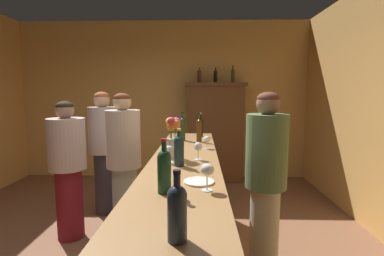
{
  "coord_description": "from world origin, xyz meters",
  "views": [
    {
      "loc": [
        0.7,
        -2.56,
        1.62
      ],
      "look_at": [
        0.62,
        0.25,
        1.28
      ],
      "focal_mm": 27.08,
      "sensor_mm": 36.0,
      "label": 1
    }
  ],
  "objects_px": {
    "wine_bottle_chardonnay": "(179,149)",
    "wine_glass_rear": "(206,140)",
    "wine_glass_mid": "(169,150)",
    "patron_in_grey": "(124,160)",
    "display_bottle_midleft": "(216,76)",
    "wine_bottle_pinot": "(177,210)",
    "wine_bottle_rose": "(201,126)",
    "display_bottle_center": "(233,75)",
    "bar_counter": "(185,217)",
    "patron_tall": "(68,165)",
    "wine_bottle_syrah": "(199,129)",
    "flower_arrangement": "(174,135)",
    "display_cabinet": "(215,131)",
    "cheese_plate": "(199,182)",
    "wine_bottle_malbec": "(164,169)",
    "bartender": "(266,181)",
    "wine_bottle_riesling": "(182,128)",
    "wine_glass_front": "(198,148)",
    "display_bottle_left": "(199,76)",
    "wine_glass_spare": "(207,171)",
    "patron_in_navy": "(104,148)"
  },
  "relations": [
    {
      "from": "wine_glass_mid",
      "to": "display_bottle_left",
      "type": "xyz_separation_m",
      "value": [
        0.24,
        2.95,
        0.77
      ]
    },
    {
      "from": "wine_bottle_rose",
      "to": "display_bottle_center",
      "type": "bearing_deg",
      "value": 68.94
    },
    {
      "from": "wine_bottle_pinot",
      "to": "wine_glass_spare",
      "type": "xyz_separation_m",
      "value": [
        0.13,
        0.58,
        -0.0
      ]
    },
    {
      "from": "wine_bottle_chardonnay",
      "to": "patron_tall",
      "type": "height_order",
      "value": "patron_tall"
    },
    {
      "from": "wine_glass_mid",
      "to": "display_bottle_center",
      "type": "height_order",
      "value": "display_bottle_center"
    },
    {
      "from": "bartender",
      "to": "display_cabinet",
      "type": "bearing_deg",
      "value": -100.7
    },
    {
      "from": "wine_bottle_riesling",
      "to": "bar_counter",
      "type": "bearing_deg",
      "value": -85.57
    },
    {
      "from": "display_cabinet",
      "to": "display_bottle_center",
      "type": "distance_m",
      "value": 1.04
    },
    {
      "from": "wine_glass_front",
      "to": "patron_tall",
      "type": "height_order",
      "value": "patron_tall"
    },
    {
      "from": "display_bottle_midleft",
      "to": "bartender",
      "type": "bearing_deg",
      "value": -84.63
    },
    {
      "from": "flower_arrangement",
      "to": "cheese_plate",
      "type": "height_order",
      "value": "flower_arrangement"
    },
    {
      "from": "wine_bottle_riesling",
      "to": "display_bottle_left",
      "type": "height_order",
      "value": "display_bottle_left"
    },
    {
      "from": "bar_counter",
      "to": "wine_bottle_rose",
      "type": "relative_size",
      "value": 10.31
    },
    {
      "from": "display_bottle_midleft",
      "to": "patron_in_navy",
      "type": "height_order",
      "value": "display_bottle_midleft"
    },
    {
      "from": "wine_bottle_chardonnay",
      "to": "wine_glass_rear",
      "type": "relative_size",
      "value": 2.27
    },
    {
      "from": "wine_bottle_malbec",
      "to": "wine_glass_spare",
      "type": "bearing_deg",
      "value": 10.38
    },
    {
      "from": "wine_bottle_riesling",
      "to": "wine_bottle_malbec",
      "type": "height_order",
      "value": "wine_bottle_riesling"
    },
    {
      "from": "wine_glass_mid",
      "to": "display_bottle_midleft",
      "type": "xyz_separation_m",
      "value": [
        0.53,
        2.95,
        0.77
      ]
    },
    {
      "from": "wine_bottle_syrah",
      "to": "patron_tall",
      "type": "distance_m",
      "value": 1.51
    },
    {
      "from": "patron_in_navy",
      "to": "cheese_plate",
      "type": "bearing_deg",
      "value": -23.28
    },
    {
      "from": "wine_bottle_malbec",
      "to": "patron_tall",
      "type": "xyz_separation_m",
      "value": [
        -1.25,
        1.47,
        -0.37
      ]
    },
    {
      "from": "bar_counter",
      "to": "cheese_plate",
      "type": "distance_m",
      "value": 0.85
    },
    {
      "from": "wine_glass_rear",
      "to": "display_bottle_center",
      "type": "xyz_separation_m",
      "value": [
        0.51,
        2.34,
        0.79
      ]
    },
    {
      "from": "bar_counter",
      "to": "patron_tall",
      "type": "distance_m",
      "value": 1.49
    },
    {
      "from": "cheese_plate",
      "to": "display_bottle_center",
      "type": "distance_m",
      "value": 3.63
    },
    {
      "from": "wine_bottle_pinot",
      "to": "patron_in_grey",
      "type": "bearing_deg",
      "value": 110.23
    },
    {
      "from": "wine_bottle_malbec",
      "to": "flower_arrangement",
      "type": "xyz_separation_m",
      "value": [
        -0.03,
        0.88,
        0.07
      ]
    },
    {
      "from": "wine_bottle_rose",
      "to": "display_bottle_center",
      "type": "height_order",
      "value": "display_bottle_center"
    },
    {
      "from": "display_bottle_left",
      "to": "display_bottle_center",
      "type": "distance_m",
      "value": 0.6
    },
    {
      "from": "wine_bottle_riesling",
      "to": "wine_bottle_malbec",
      "type": "xyz_separation_m",
      "value": [
        0.01,
        -1.84,
        -0.01
      ]
    },
    {
      "from": "wine_glass_spare",
      "to": "display_bottle_midleft",
      "type": "relative_size",
      "value": 0.57
    },
    {
      "from": "patron_in_navy",
      "to": "bartender",
      "type": "height_order",
      "value": "patron_in_navy"
    },
    {
      "from": "wine_bottle_chardonnay",
      "to": "wine_bottle_pinot",
      "type": "xyz_separation_m",
      "value": [
        0.08,
        -1.15,
        -0.01
      ]
    },
    {
      "from": "display_cabinet",
      "to": "wine_bottle_rose",
      "type": "height_order",
      "value": "display_cabinet"
    },
    {
      "from": "wine_bottle_syrah",
      "to": "wine_glass_spare",
      "type": "height_order",
      "value": "wine_bottle_syrah"
    },
    {
      "from": "display_cabinet",
      "to": "wine_glass_mid",
      "type": "height_order",
      "value": "display_cabinet"
    },
    {
      "from": "wine_bottle_rose",
      "to": "patron_in_grey",
      "type": "xyz_separation_m",
      "value": [
        -0.85,
        -0.66,
        -0.3
      ]
    },
    {
      "from": "display_cabinet",
      "to": "wine_bottle_pinot",
      "type": "relative_size",
      "value": 6.4
    },
    {
      "from": "patron_tall",
      "to": "patron_in_navy",
      "type": "height_order",
      "value": "patron_in_navy"
    },
    {
      "from": "display_cabinet",
      "to": "wine_bottle_chardonnay",
      "type": "xyz_separation_m",
      "value": [
        -0.44,
        -3.05,
        0.25
      ]
    },
    {
      "from": "display_bottle_midleft",
      "to": "wine_bottle_pinot",
      "type": "bearing_deg",
      "value": -94.88
    },
    {
      "from": "wine_glass_mid",
      "to": "patron_in_grey",
      "type": "distance_m",
      "value": 1.03
    },
    {
      "from": "wine_glass_front",
      "to": "wine_glass_rear",
      "type": "bearing_deg",
      "value": 80.7
    },
    {
      "from": "wine_bottle_pinot",
      "to": "wine_glass_rear",
      "type": "relative_size",
      "value": 2.17
    },
    {
      "from": "bar_counter",
      "to": "display_bottle_midleft",
      "type": "bearing_deg",
      "value": 81.76
    },
    {
      "from": "wine_bottle_pinot",
      "to": "bar_counter",
      "type": "bearing_deg",
      "value": 92.0
    },
    {
      "from": "bar_counter",
      "to": "display_cabinet",
      "type": "relative_size",
      "value": 1.76
    },
    {
      "from": "wine_bottle_syrah",
      "to": "display_bottle_midleft",
      "type": "distance_m",
      "value": 2.07
    },
    {
      "from": "wine_bottle_syrah",
      "to": "flower_arrangement",
      "type": "relative_size",
      "value": 0.94
    },
    {
      "from": "wine_bottle_chardonnay",
      "to": "patron_in_grey",
      "type": "distance_m",
      "value": 1.16
    }
  ]
}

